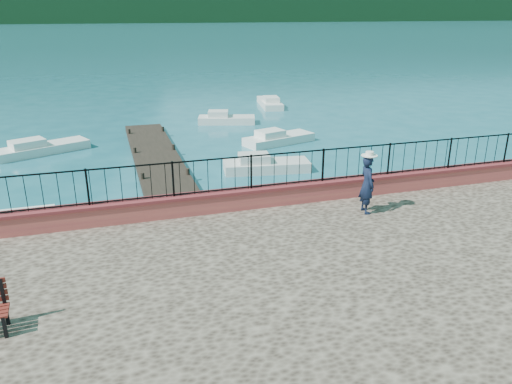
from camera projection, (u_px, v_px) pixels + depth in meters
ground at (309, 310)px, 11.58m from camera, size 2000.00×2000.00×0.00m
parapet at (261, 197)px, 14.38m from camera, size 28.00×0.46×0.58m
railing at (261, 171)px, 14.12m from camera, size 27.00×0.05×0.95m
dock at (160, 166)px, 21.74m from camera, size 2.00×16.00×0.30m
far_forest at (100, 5)px, 277.71m from camera, size 900.00×60.00×18.00m
companion_hill at (296, 16)px, 575.02m from camera, size 448.00×384.00×180.00m
person at (367, 185)px, 13.76m from camera, size 0.44×0.63×1.64m
hat at (370, 154)px, 13.46m from camera, size 0.44×0.44×0.12m
boat_1 at (267, 162)px, 21.46m from camera, size 3.81×1.82×0.80m
boat_2 at (279, 136)px, 25.91m from camera, size 3.99×2.34×0.80m
boat_3 at (42, 145)px, 24.12m from camera, size 4.47×2.97×0.80m
boat_4 at (227, 117)px, 30.53m from camera, size 3.65×2.19×0.80m
boat_5 at (270, 101)px, 35.99m from camera, size 1.93×4.27×0.80m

